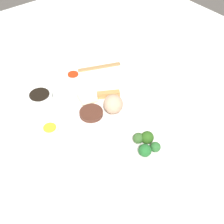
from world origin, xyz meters
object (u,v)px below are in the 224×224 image
sauce_ramekin_hot_mustard (51,131)px  sauce_ramekin_sweet_and_sour (73,77)px  main_plate (100,107)px  broccoli_plate (145,147)px  chopsticks_pair (99,67)px  soy_sauce_bowl (40,98)px

sauce_ramekin_hot_mustard → sauce_ramekin_sweet_and_sour: bearing=132.6°
sauce_ramekin_sweet_and_sour → sauce_ramekin_hot_mustard: same height
main_plate → sauce_ramekin_sweet_and_sour: sauce_ramekin_sweet_and_sour is taller
sauce_ramekin_sweet_and_sour → sauce_ramekin_hot_mustard: 0.34m
main_plate → broccoli_plate: main_plate is taller
broccoli_plate → sauce_ramekin_sweet_and_sour: (-0.52, 0.01, 0.01)m
sauce_ramekin_hot_mustard → chopsticks_pair: sauce_ramekin_hot_mustard is taller
soy_sauce_bowl → chopsticks_pair: bearing=95.4°
broccoli_plate → sauce_ramekin_sweet_and_sour: size_ratio=3.73×
sauce_ramekin_sweet_and_sour → sauce_ramekin_hot_mustard: (0.23, -0.25, 0.00)m
broccoli_plate → soy_sauce_bowl: 0.51m
broccoli_plate → sauce_ramekin_sweet_and_sour: 0.52m
main_plate → sauce_ramekin_hot_mustard: bearing=-91.4°
main_plate → sauce_ramekin_hot_mustard: size_ratio=4.08×
sauce_ramekin_sweet_and_sour → main_plate: bearing=-3.7°
soy_sauce_bowl → broccoli_plate: bearing=21.0°
broccoli_plate → soy_sauce_bowl: (-0.48, -0.18, 0.01)m
sauce_ramekin_sweet_and_sour → sauce_ramekin_hot_mustard: bearing=-47.4°
main_plate → chopsticks_pair: 0.28m
main_plate → soy_sauce_bowl: bearing=-137.9°
soy_sauce_bowl → sauce_ramekin_hot_mustard: bearing=-16.3°
broccoli_plate → sauce_ramekin_sweet_and_sour: sauce_ramekin_sweet_and_sour is taller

